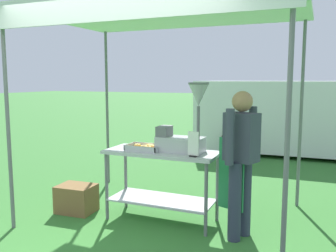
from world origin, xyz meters
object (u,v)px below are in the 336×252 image
vendor (240,157)px  van_white (318,117)px  stall_canopy (165,18)px  donut_cart (162,170)px  donut_fryer (185,128)px  menu_sign (193,146)px  donut_tray (144,148)px  supply_crate (76,198)px

vendor → van_white: size_ratio=0.29×
stall_canopy → van_white: stall_canopy is taller
donut_cart → van_white: van_white is taller
donut_fryer → menu_sign: 0.32m
vendor → donut_cart: bearing=173.0°
vendor → donut_fryer: bearing=166.9°
donut_tray → donut_cart: bearing=12.3°
donut_fryer → menu_sign: (0.18, -0.21, -0.16)m
donut_cart → vendor: vendor is taller
supply_crate → van_white: size_ratio=0.09×
supply_crate → donut_cart: bearing=8.7°
donut_fryer → van_white: 5.24m
menu_sign → stall_canopy: bearing=150.2°
donut_tray → supply_crate: size_ratio=0.85×
donut_tray → vendor: vendor is taller
vendor → supply_crate: size_ratio=3.26×
supply_crate → van_white: van_white is taller
donut_tray → donut_fryer: (0.49, 0.09, 0.26)m
supply_crate → stall_canopy: bearing=13.5°
vendor → van_white: van_white is taller
menu_sign → supply_crate: (-1.61, -0.01, -0.82)m
donut_tray → vendor: bearing=-3.6°
donut_tray → menu_sign: size_ratio=1.47×
menu_sign → vendor: bearing=4.9°
donut_tray → donut_fryer: donut_fryer is taller
donut_fryer → menu_sign: bearing=-49.1°
donut_tray → van_white: size_ratio=0.08×
donut_cart → supply_crate: size_ratio=2.78×
donut_cart → supply_crate: 1.25m
menu_sign → van_white: 5.39m
donut_cart → donut_tray: donut_tray is taller
donut_fryer → vendor: bearing=-13.1°
stall_canopy → vendor: stall_canopy is taller
stall_canopy → donut_fryer: size_ratio=3.90×
donut_tray → van_white: (1.91, 5.12, -0.02)m
stall_canopy → van_white: size_ratio=0.59×
donut_tray → supply_crate: bearing=-172.1°
stall_canopy → vendor: bearing=-12.6°
vendor → donut_tray: bearing=176.4°
stall_canopy → van_white: (1.70, 4.98, -1.58)m
donut_fryer → menu_sign: donut_fryer is taller
donut_fryer → donut_tray: bearing=-169.8°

